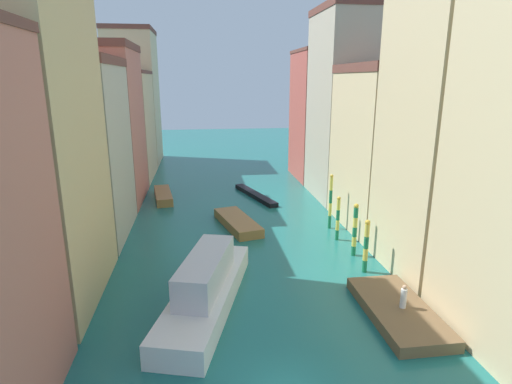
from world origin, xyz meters
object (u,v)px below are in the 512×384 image
object	(u,v)px
mooring_pole_0	(366,246)
motorboat_0	(163,196)
vaporetto_white	(206,287)
gondola_black	(255,195)
motorboat_1	(238,222)
waterfront_dock	(398,311)
mooring_pole_1	(355,229)
mooring_pole_2	(338,218)
person_on_dock	(404,297)
mooring_pole_3	(330,201)

from	to	relation	value
mooring_pole_0	motorboat_0	bearing A→B (deg)	126.84
motorboat_0	vaporetto_white	bearing A→B (deg)	-79.58
gondola_black	motorboat_1	xyz separation A→B (m)	(-3.00, -9.85, 0.17)
waterfront_dock	gondola_black	size ratio (longest dim) A/B	0.80
waterfront_dock	motorboat_0	size ratio (longest dim) A/B	1.09
motorboat_1	motorboat_0	bearing A→B (deg)	126.41
mooring_pole_1	vaporetto_white	xyz separation A→B (m)	(-11.58, -6.03, -0.93)
vaporetto_white	motorboat_0	world-z (taller)	vaporetto_white
waterfront_dock	mooring_pole_0	world-z (taller)	mooring_pole_0
mooring_pole_2	motorboat_0	world-z (taller)	mooring_pole_2
mooring_pole_1	motorboat_0	bearing A→B (deg)	131.48
motorboat_1	vaporetto_white	bearing A→B (deg)	-102.95
motorboat_0	gondola_black	bearing A→B (deg)	-2.59
person_on_dock	mooring_pole_3	world-z (taller)	mooring_pole_3
mooring_pole_2	gondola_black	world-z (taller)	mooring_pole_2
mooring_pole_1	motorboat_1	size ratio (longest dim) A/B	0.55
mooring_pole_3	vaporetto_white	bearing A→B (deg)	-133.36
person_on_dock	vaporetto_white	bearing A→B (deg)	165.54
person_on_dock	gondola_black	distance (m)	27.04
person_on_dock	mooring_pole_1	xyz separation A→B (m)	(0.39, 8.91, 0.86)
mooring_pole_0	gondola_black	xyz separation A→B (m)	(-5.14, 20.55, -1.78)
waterfront_dock	mooring_pole_0	size ratio (longest dim) A/B	1.92
gondola_black	mooring_pole_2	bearing A→B (deg)	-70.13
mooring_pole_3	gondola_black	xyz separation A→B (m)	(-5.41, 11.40, -2.36)
mooring_pole_2	motorboat_1	world-z (taller)	mooring_pole_2
vaporetto_white	mooring_pole_2	bearing A→B (deg)	39.54
mooring_pole_2	mooring_pole_3	distance (m)	2.98
waterfront_dock	vaporetto_white	xyz separation A→B (m)	(-11.03, 2.67, 0.91)
mooring_pole_2	gondola_black	size ratio (longest dim) A/B	0.41
waterfront_dock	vaporetto_white	size ratio (longest dim) A/B	0.59
gondola_black	mooring_pole_1	bearing A→B (deg)	-72.95
vaporetto_white	mooring_pole_3	bearing A→B (deg)	46.64
person_on_dock	mooring_pole_2	xyz separation A→B (m)	(0.15, 12.25, 0.67)
vaporetto_white	motorboat_0	xyz separation A→B (m)	(-4.44, 24.15, -0.80)
mooring_pole_2	vaporetto_white	bearing A→B (deg)	-140.46
vaporetto_white	motorboat_1	xyz separation A→B (m)	(3.18, 13.82, -0.83)
mooring_pole_1	waterfront_dock	bearing A→B (deg)	-93.62
mooring_pole_2	motorboat_1	size ratio (longest dim) A/B	0.50
vaporetto_white	gondola_black	bearing A→B (deg)	75.38
mooring_pole_0	motorboat_0	world-z (taller)	mooring_pole_0
mooring_pole_0	mooring_pole_2	size ratio (longest dim) A/B	1.02
waterfront_dock	mooring_pole_3	size ratio (longest dim) A/B	1.48
gondola_black	motorboat_0	world-z (taller)	motorboat_0
mooring_pole_3	vaporetto_white	size ratio (longest dim) A/B	0.40
mooring_pole_1	vaporetto_white	distance (m)	13.09
mooring_pole_1	mooring_pole_3	size ratio (longest dim) A/B	0.83
mooring_pole_0	mooring_pole_1	size ratio (longest dim) A/B	0.93
mooring_pole_3	motorboat_0	distance (m)	20.06
motorboat_0	motorboat_1	bearing A→B (deg)	-53.59
mooring_pole_2	mooring_pole_3	bearing A→B (deg)	85.23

